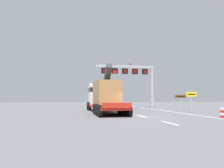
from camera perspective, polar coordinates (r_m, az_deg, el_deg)
name	(u,v)px	position (r m, az deg, el deg)	size (l,w,h in m)	color
ground	(137,116)	(22.55, 6.00, -7.77)	(112.00, 112.00, 0.00)	#5B5B60
lane_markings	(96,105)	(52.29, -3.80, -5.10)	(0.20, 75.29, 0.01)	silver
edge_line_right	(152,109)	(35.91, 9.56, -5.99)	(0.20, 63.00, 0.01)	silver
overhead_lane_gantry	(133,74)	(39.11, 5.05, 2.43)	(9.97, 0.90, 7.32)	#9EA0A5
heavy_haul_truck_red	(103,96)	(28.74, -2.25, -2.80)	(3.18, 14.10, 5.30)	red
exit_sign_yellow	(191,97)	(29.06, 18.62, -3.02)	(1.27, 0.15, 2.41)	#9EA0A5
tourist_info_sign_brown	(180,99)	(31.43, 16.20, -3.38)	(1.61, 0.15, 2.11)	#9EA0A5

